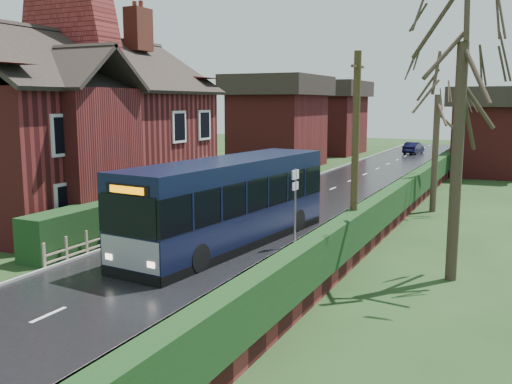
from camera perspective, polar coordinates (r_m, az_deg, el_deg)
The scene contains 18 objects.
ground at distance 20.34m, azimuth -7.93°, elevation -6.59°, with size 140.00×140.00×0.00m, color #2B4A1F.
road at distance 29.00m, azimuth 2.91°, elevation -1.80°, with size 6.00×100.00×0.02m, color black.
pavement at distance 27.69m, azimuth 11.08°, elevation -2.35°, with size 2.50×100.00×0.14m, color slate.
kerb_right at distance 28.00m, azimuth 8.70°, elevation -2.16°, with size 0.12×100.00×0.14m, color gray.
kerb_left at distance 30.26m, azimuth -2.44°, elevation -1.27°, with size 0.12×100.00×0.10m, color gray.
front_hedge at distance 26.34m, azimuth -9.15°, elevation -1.26°, with size 1.20×16.00×1.60m, color black.
picket_fence at distance 25.99m, azimuth -7.77°, elevation -2.15°, with size 0.10×16.00×0.90m, color gray, non-canonical shape.
right_wall_hedge at distance 27.19m, azimuth 14.30°, elevation -0.63°, with size 0.60×50.00×1.80m.
brick_house at distance 28.79m, azimuth -17.61°, elevation 6.47°, with size 9.30×14.60×10.30m.
bus at distance 21.64m, azimuth -2.71°, elevation -1.12°, with size 3.63×11.07×3.30m.
car_silver at distance 29.24m, azimuth 0.01°, elevation -0.26°, with size 1.73×4.31×1.47m, color #AEB0B3.
car_green at distance 24.98m, azimuth -8.43°, elevation -2.26°, with size 1.68×4.14×1.20m, color black.
car_distant at distance 62.78m, azimuth 15.48°, elevation 4.28°, with size 1.33×3.82×1.26m, color black.
bus_stop_sign at distance 21.25m, azimuth 3.94°, elevation -0.41°, with size 0.11×0.45×2.99m.
telegraph_pole at distance 19.40m, azimuth 9.88°, elevation 3.40°, with size 0.24×0.91×7.09m.
tree_right_near at distance 18.16m, azimuth 20.13°, elevation 15.47°, with size 4.74×4.74×10.24m.
tree_right_far at distance 29.47m, azimuth 17.79°, elevation 10.03°, with size 4.29×4.29×8.28m.
tree_house_side at distance 37.68m, azimuth -15.72°, elevation 11.05°, with size 4.12×4.12×9.37m.
Camera 1 is at (10.79, -16.37, 5.43)m, focal length 40.00 mm.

